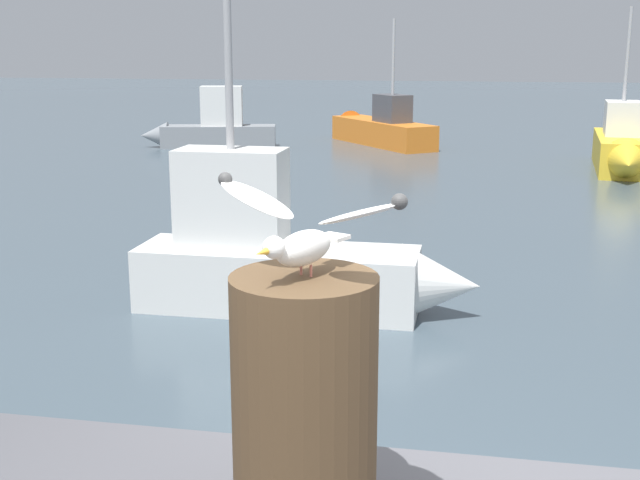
# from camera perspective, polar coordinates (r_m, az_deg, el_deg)

# --- Properties ---
(mooring_post) EXTENTS (0.44, 0.44, 0.79)m
(mooring_post) POSITION_cam_1_polar(r_m,az_deg,el_deg) (2.52, -1.07, -11.22)
(mooring_post) COLOR #4C3823
(mooring_post) RESTS_ON harbor_quay
(seagull) EXTENTS (0.63, 0.40, 0.27)m
(seagull) POSITION_cam_1_polar(r_m,az_deg,el_deg) (2.35, -1.18, 0.62)
(seagull) COLOR #C66E60
(seagull) RESTS_ON mooring_post
(boat_yellow) EXTENTS (1.30, 4.23, 3.51)m
(boat_yellow) POSITION_cam_1_polar(r_m,az_deg,el_deg) (19.03, 20.05, 5.93)
(boat_yellow) COLOR yellow
(boat_yellow) RESTS_ON ground_plane
(boat_orange) EXTENTS (3.59, 4.27, 3.41)m
(boat_orange) POSITION_cam_1_polar(r_m,az_deg,el_deg) (23.05, 3.86, 7.71)
(boat_orange) COLOR orange
(boat_orange) RESTS_ON ground_plane
(boat_white) EXTENTS (3.51, 0.89, 4.86)m
(boat_white) POSITION_cam_1_polar(r_m,az_deg,el_deg) (8.47, -1.76, -1.34)
(boat_white) COLOR silver
(boat_white) RESTS_ON ground_plane
(boat_grey) EXTENTS (3.65, 1.53, 1.65)m
(boat_grey) POSITION_cam_1_polar(r_m,az_deg,el_deg) (22.34, -7.62, 7.65)
(boat_grey) COLOR gray
(boat_grey) RESTS_ON ground_plane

